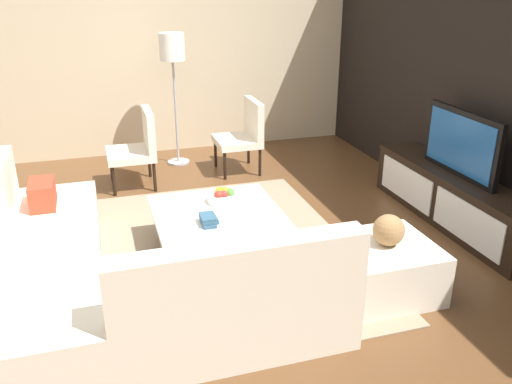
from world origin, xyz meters
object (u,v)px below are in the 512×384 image
television (461,143)px  decorative_ball (389,230)px  media_console (453,199)px  accent_chair_far (245,132)px  coffee_table (218,230)px  sectional_couch (103,276)px  ottoman (385,268)px  accent_chair_near (139,144)px  floor_lamp (172,56)px  book_stack (208,220)px  fruit_bowl (223,197)px

television → decorative_ball: bearing=-54.4°
media_console → decorative_ball: size_ratio=9.01×
accent_chair_far → coffee_table: bearing=-14.0°
media_console → sectional_couch: 3.31m
ottoman → media_console: bearing=125.6°
accent_chair_far → decorative_ball: accent_chair_far is taller
media_console → ottoman: size_ratio=3.02×
coffee_table → accent_chair_near: size_ratio=1.22×
media_console → floor_lamp: floor_lamp is taller
ottoman → accent_chair_far: bearing=-175.0°
coffee_table → accent_chair_far: size_ratio=1.22×
accent_chair_near → accent_chair_far: (-0.13, 1.27, 0.00)m
media_console → decorative_ball: (0.89, -1.24, 0.27)m
decorative_ball → book_stack: size_ratio=1.19×
accent_chair_near → floor_lamp: (-0.65, 0.53, 0.86)m
media_console → accent_chair_near: (-1.91, -2.77, 0.24)m
media_console → book_stack: media_console is taller
television → floor_lamp: size_ratio=0.63×
accent_chair_near → ottoman: bearing=39.3°
accent_chair_far → decorative_ball: 2.94m
sectional_couch → ottoman: size_ratio=3.59×
floor_lamp → television: bearing=41.2°
television → ottoman: bearing=-54.4°
media_console → coffee_table: bearing=-92.5°
television → accent_chair_far: bearing=-143.8°
sectional_couch → floor_lamp: size_ratio=1.56×
accent_chair_far → book_stack: 2.35m
television → accent_chair_far: 2.55m
coffee_table → accent_chair_far: bearing=157.6°
television → floor_lamp: bearing=-138.8°
media_console → accent_chair_far: bearing=-143.8°
coffee_table → accent_chair_far: (-1.94, 0.80, 0.29)m
coffee_table → ottoman: ottoman is taller
fruit_bowl → accent_chair_near: bearing=-160.7°
media_console → decorative_ball: bearing=-54.4°
television → fruit_bowl: 2.24m
television → accent_chair_near: television is taller
media_console → decorative_ball: decorative_ball is taller
ottoman → accent_chair_far: 2.95m
floor_lamp → ottoman: size_ratio=2.31×
coffee_table → floor_lamp: 2.71m
decorative_ball → floor_lamp: bearing=-163.9°
decorative_ball → television: bearing=125.6°
media_console → ottoman: (0.89, -1.24, -0.05)m
television → coffee_table: television is taller
ottoman → accent_chair_near: bearing=-151.4°
coffee_table → floor_lamp: floor_lamp is taller
accent_chair_far → television: bearing=44.7°
media_console → coffee_table: (-0.10, -2.30, -0.05)m
accent_chair_far → ottoman: bearing=13.4°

